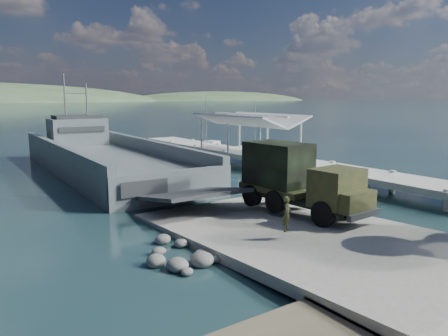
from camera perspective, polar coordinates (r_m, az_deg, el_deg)
ground at (r=22.78m, az=8.52°, el=-8.78°), size 1400.00×1400.00×0.00m
boat_ramp at (r=22.03m, az=10.34°, el=-8.78°), size 10.00×18.00×0.50m
shoreline_rocks at (r=19.68m, az=-6.06°, el=-11.69°), size 3.20×5.60×0.90m
pier at (r=44.68m, az=4.15°, el=2.34°), size 6.40×44.00×6.10m
landing_craft at (r=42.18m, az=-15.14°, el=0.58°), size 10.09×34.83×10.25m
military_truck at (r=25.24m, az=9.38°, el=-1.35°), size 3.16×8.44×3.84m
soldier at (r=20.47m, az=8.20°, el=-7.00°), size 0.72×0.67×1.64m
sailboat_near at (r=54.92m, az=4.17°, el=2.34°), size 2.88×5.58×6.53m
sailboat_far at (r=58.20m, az=-2.23°, el=2.80°), size 2.92×6.18×7.25m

